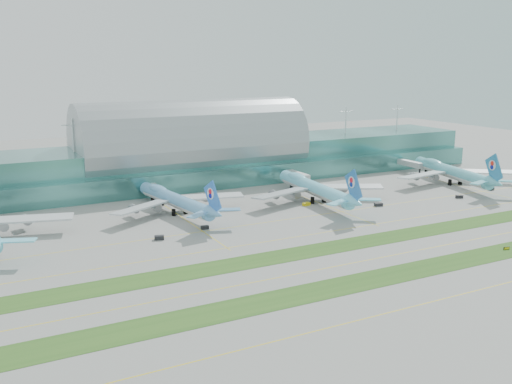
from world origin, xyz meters
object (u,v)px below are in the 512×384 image
taxiway_sign_east (507,248)px  airliner_b (175,199)px  terminal (192,155)px  airliner_d (451,171)px  airliner_c (314,187)px

taxiway_sign_east → airliner_b: bearing=142.1°
terminal → airliner_d: terminal is taller
terminal → airliner_d: size_ratio=4.49×
terminal → airliner_d: (118.36, -67.18, -7.73)m
airliner_b → airliner_d: airliner_d is taller
terminal → taxiway_sign_east: bearing=-71.1°
airliner_b → taxiway_sign_east: 129.08m
airliner_b → airliner_d: 149.01m
airliner_c → airliner_d: size_ratio=0.99×
airliner_b → airliner_c: size_ratio=0.93×
airliner_b → taxiway_sign_east: size_ratio=29.86×
airliner_c → taxiway_sign_east: bearing=-72.6°
airliner_c → taxiway_sign_east: airliner_c is taller
terminal → taxiway_sign_east: (53.31, -156.06, -13.74)m
airliner_b → airliner_d: bearing=-12.0°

